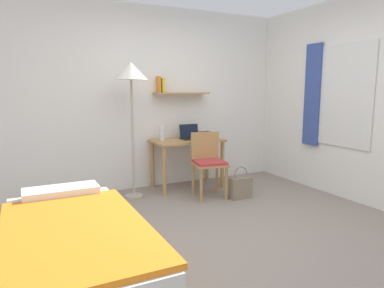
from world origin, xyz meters
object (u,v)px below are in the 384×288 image
object	(u,v)px
laptop	(190,135)
water_bottle	(162,133)
standing_lamp	(131,78)
handbag	(240,187)
desk	(187,149)
bed	(75,252)
desk_chair	(208,161)
book_stack	(207,135)

from	to	relation	value
laptop	water_bottle	size ratio (longest dim) A/B	1.41
standing_lamp	laptop	distance (m)	1.24
laptop	handbag	bearing A→B (deg)	-68.94
standing_lamp	laptop	world-z (taller)	standing_lamp
desk	laptop	world-z (taller)	laptop
laptop	bed	bearing A→B (deg)	-134.27
desk	standing_lamp	xyz separation A→B (m)	(-0.85, -0.11, 1.00)
desk_chair	laptop	distance (m)	0.62
desk	handbag	world-z (taller)	desk
water_bottle	handbag	size ratio (longest dim) A/B	0.50
desk	water_bottle	distance (m)	0.44
bed	standing_lamp	xyz separation A→B (m)	(1.02, 1.84, 1.34)
desk_chair	water_bottle	world-z (taller)	water_bottle
standing_lamp	book_stack	size ratio (longest dim) A/B	7.83
handbag	book_stack	bearing A→B (deg)	92.76
laptop	handbag	size ratio (longest dim) A/B	0.71
desk_chair	handbag	distance (m)	0.55
bed	desk_chair	world-z (taller)	desk_chair
desk_chair	book_stack	bearing A→B (deg)	62.90
standing_lamp	handbag	distance (m)	2.01
desk	standing_lamp	bearing A→B (deg)	-172.91
standing_lamp	desk	bearing A→B (deg)	7.09
laptop	water_bottle	distance (m)	0.44
desk_chair	book_stack	size ratio (longest dim) A/B	3.78
desk	water_bottle	bearing A→B (deg)	169.21
book_stack	handbag	bearing A→B (deg)	-87.24
desk_chair	book_stack	xyz separation A→B (m)	(0.29, 0.57, 0.27)
desk_chair	handbag	world-z (taller)	desk_chair
water_bottle	book_stack	xyz separation A→B (m)	(0.72, -0.01, -0.06)
desk_chair	water_bottle	xyz separation A→B (m)	(-0.43, 0.58, 0.33)
bed	laptop	xyz separation A→B (m)	(1.94, 1.99, 0.53)
bed	desk	distance (m)	2.71
bed	book_stack	xyz separation A→B (m)	(2.22, 2.00, 0.52)
bed	laptop	size ratio (longest dim) A/B	6.39
desk	standing_lamp	distance (m)	1.31
handbag	bed	bearing A→B (deg)	-153.11
handbag	laptop	bearing A→B (deg)	111.06
bed	laptop	bearing A→B (deg)	45.73
desk_chair	laptop	world-z (taller)	laptop
water_bottle	handbag	bearing A→B (deg)	-48.66
bed	desk_chair	distance (m)	2.42
water_bottle	desk	bearing A→B (deg)	-10.79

